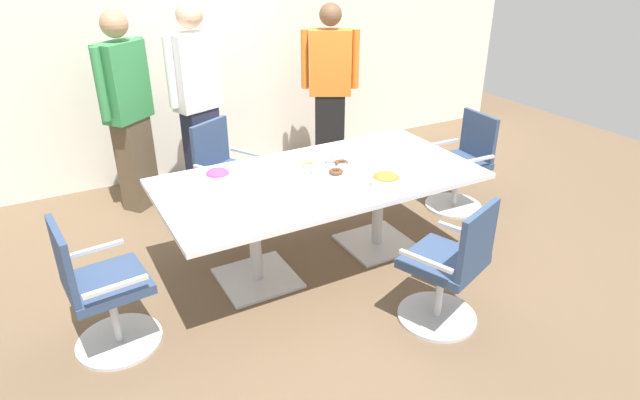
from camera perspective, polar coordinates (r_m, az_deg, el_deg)
The scene contains 14 objects.
ground_plane at distance 4.39m, azimuth 0.00°, elevation -6.52°, with size 10.00×10.00×0.01m, color brown.
back_wall at distance 5.99m, azimuth -11.65°, elevation 16.39°, with size 8.00×0.10×2.80m, color white.
conference_table at distance 4.08m, azimuth 0.00°, elevation 0.95°, with size 2.40×1.20×0.75m.
office_chair_0 at distance 5.26m, azimuth 14.88°, elevation 3.40°, with size 0.56×0.56×0.91m.
office_chair_1 at distance 4.93m, azimuth -9.97°, elevation 2.36°, with size 0.73×0.73×0.91m.
office_chair_2 at distance 3.58m, azimuth -22.35°, elevation -9.21°, with size 0.59×0.59×0.91m.
office_chair_3 at distance 3.63m, azimuth 13.65°, elevation -7.36°, with size 0.70×0.70×0.91m.
person_standing_0 at distance 5.21m, azimuth -19.77°, elevation 9.02°, with size 0.53×0.44×1.83m.
person_standing_1 at distance 5.29m, azimuth -12.87°, elevation 10.44°, with size 0.60×0.36×1.87m.
person_standing_2 at distance 5.85m, azimuth 1.06°, elevation 11.98°, with size 0.57×0.40×1.78m.
snack_bowl_pretzels at distance 3.87m, azimuth 7.03°, elevation 2.15°, with size 0.21×0.21×0.11m.
snack_bowl_candy_mix at distance 3.95m, azimuth -10.83°, elevation 2.46°, with size 0.19×0.19×0.12m.
donut_platter at distance 4.15m, azimuth 0.64°, elevation 3.57°, with size 0.38×0.38×0.04m.
napkin_pile at distance 4.27m, azimuth 5.80°, elevation 4.24°, with size 0.19×0.19×0.06m, color white.
Camera 1 is at (-1.78, -3.23, 2.36)m, focal length 30.06 mm.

